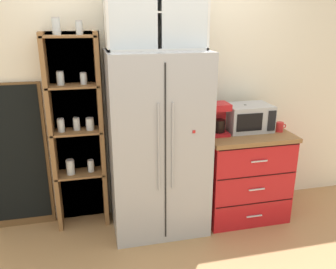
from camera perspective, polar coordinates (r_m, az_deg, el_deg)
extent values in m
plane|color=tan|center=(3.63, -1.49, -14.49)|extent=(10.72, 10.72, 0.00)
cube|color=silver|center=(3.51, -3.03, 6.96)|extent=(5.02, 0.10, 2.55)
cube|color=#ADAFB5|center=(3.27, -1.71, -1.55)|extent=(0.88, 0.65, 1.71)
cube|color=black|center=(2.97, -0.41, -3.67)|extent=(0.01, 0.01, 1.57)
cylinder|color=#ADAFB5|center=(2.91, -1.52, -2.29)|extent=(0.02, 0.02, 0.77)
cylinder|color=#ADAFB5|center=(2.94, 0.77, -2.10)|extent=(0.02, 0.02, 0.77)
cube|color=red|center=(2.96, 4.24, 0.45)|extent=(0.02, 0.01, 0.02)
cube|color=brown|center=(3.51, -14.55, 0.59)|extent=(0.53, 0.04, 1.86)
cube|color=olive|center=(3.39, -18.34, -0.38)|extent=(0.04, 0.24, 1.86)
cube|color=olive|center=(3.38, -10.78, 0.17)|extent=(0.04, 0.24, 1.86)
cube|color=olive|center=(3.52, -14.05, -6.17)|extent=(0.47, 0.24, 0.02)
cylinder|color=silver|center=(3.48, -15.58, -5.19)|extent=(0.08, 0.08, 0.13)
cylinder|color=#CCB78C|center=(3.49, -15.55, -5.49)|extent=(0.07, 0.07, 0.09)
cylinder|color=#B2B2B7|center=(3.46, -15.69, -4.09)|extent=(0.07, 0.07, 0.01)
cylinder|color=silver|center=(3.50, -12.43, -5.05)|extent=(0.06, 0.06, 0.11)
cylinder|color=#382316|center=(3.51, -12.42, -5.29)|extent=(0.05, 0.05, 0.07)
cylinder|color=#B2B2B7|center=(3.48, -12.50, -4.15)|extent=(0.06, 0.06, 0.01)
cube|color=olive|center=(3.37, -14.61, 0.47)|extent=(0.47, 0.24, 0.02)
cylinder|color=silver|center=(3.35, -17.01, 1.36)|extent=(0.07, 0.07, 0.11)
cylinder|color=#2D2D2D|center=(3.36, -16.99, 1.09)|extent=(0.06, 0.06, 0.08)
cylinder|color=#B2B2B7|center=(3.34, -17.11, 2.40)|extent=(0.06, 0.06, 0.01)
cylinder|color=silver|center=(3.37, -14.63, 1.59)|extent=(0.06, 0.06, 0.11)
cylinder|color=beige|center=(3.37, -14.61, 1.33)|extent=(0.05, 0.05, 0.07)
cylinder|color=#B2B2B7|center=(3.35, -14.72, 2.57)|extent=(0.06, 0.06, 0.01)
cylinder|color=silver|center=(3.34, -12.58, 1.60)|extent=(0.07, 0.07, 0.11)
cylinder|color=#E0C67F|center=(3.35, -12.56, 1.34)|extent=(0.06, 0.06, 0.07)
cylinder|color=#B2B2B7|center=(3.33, -12.65, 2.57)|extent=(0.07, 0.07, 0.01)
cube|color=olive|center=(3.27, -15.22, 7.63)|extent=(0.47, 0.24, 0.02)
cylinder|color=silver|center=(3.28, -17.11, 8.64)|extent=(0.07, 0.07, 0.11)
cylinder|color=brown|center=(3.28, -17.09, 8.36)|extent=(0.06, 0.06, 0.07)
cylinder|color=#B2B2B7|center=(3.27, -17.21, 9.69)|extent=(0.06, 0.06, 0.01)
cylinder|color=silver|center=(3.27, -13.57, 8.77)|extent=(0.06, 0.06, 0.09)
cylinder|color=white|center=(3.27, -13.55, 8.52)|extent=(0.05, 0.05, 0.06)
cylinder|color=#B2B2B7|center=(3.26, -13.64, 9.68)|extent=(0.06, 0.06, 0.01)
cube|color=olive|center=(3.22, -15.88, 15.13)|extent=(0.47, 0.24, 0.02)
cylinder|color=silver|center=(3.24, -17.73, 16.35)|extent=(0.07, 0.07, 0.14)
cylinder|color=white|center=(3.24, -17.70, 15.99)|extent=(0.06, 0.06, 0.09)
cylinder|color=#B2B2B7|center=(3.24, -17.87, 17.64)|extent=(0.07, 0.07, 0.01)
cylinder|color=silver|center=(3.23, -14.24, 16.41)|extent=(0.06, 0.06, 0.11)
cylinder|color=#B77A38|center=(3.23, -14.21, 16.11)|extent=(0.05, 0.05, 0.07)
cylinder|color=#B2B2B7|center=(3.23, -14.32, 17.48)|extent=(0.06, 0.06, 0.01)
cube|color=red|center=(3.71, 11.99, -6.50)|extent=(0.82, 0.62, 0.86)
cube|color=olive|center=(3.55, 12.47, 0.14)|extent=(0.85, 0.65, 0.04)
cube|color=black|center=(3.53, 13.98, -10.85)|extent=(0.80, 0.00, 0.01)
cube|color=silver|center=(3.59, 13.88, -12.76)|extent=(0.16, 0.01, 0.01)
cube|color=black|center=(3.40, 14.35, -6.60)|extent=(0.80, 0.00, 0.01)
cube|color=silver|center=(3.45, 14.25, -8.66)|extent=(0.16, 0.01, 0.01)
cube|color=black|center=(3.29, 14.75, -2.05)|extent=(0.80, 0.00, 0.01)
cube|color=silver|center=(3.33, 14.64, -4.24)|extent=(0.16, 0.01, 0.01)
cube|color=#ADAFB5|center=(3.56, 12.86, 2.73)|extent=(0.44, 0.32, 0.26)
cube|color=black|center=(3.40, 13.14, 1.93)|extent=(0.26, 0.01, 0.17)
cube|color=black|center=(3.50, 16.53, 2.15)|extent=(0.08, 0.01, 0.20)
cube|color=red|center=(3.40, 8.21, 0.24)|extent=(0.17, 0.20, 0.03)
cube|color=red|center=(3.43, 7.89, 2.74)|extent=(0.17, 0.06, 0.30)
cube|color=red|center=(3.33, 8.42, 4.58)|extent=(0.17, 0.20, 0.06)
cylinder|color=black|center=(3.37, 8.33, 1.40)|extent=(0.11, 0.11, 0.12)
cylinder|color=red|center=(3.62, 17.70, 1.18)|extent=(0.07, 0.07, 0.10)
torus|color=red|center=(3.64, 18.35, 1.30)|extent=(0.05, 0.01, 0.05)
cylinder|color=silver|center=(3.52, 12.59, 1.17)|extent=(0.07, 0.07, 0.10)
torus|color=silver|center=(3.54, 13.29, 1.29)|extent=(0.05, 0.01, 0.05)
cylinder|color=navy|center=(3.56, 12.25, 2.06)|extent=(0.07, 0.07, 0.18)
cone|color=navy|center=(3.53, 12.36, 3.54)|extent=(0.07, 0.07, 0.04)
cylinder|color=navy|center=(3.52, 12.39, 4.01)|extent=(0.03, 0.03, 0.07)
cylinder|color=black|center=(3.51, 12.43, 4.64)|extent=(0.03, 0.03, 0.01)
cylinder|color=#285B33|center=(3.59, 11.98, 2.16)|extent=(0.06, 0.06, 0.17)
cone|color=#285B33|center=(3.57, 12.07, 3.55)|extent=(0.06, 0.06, 0.04)
cylinder|color=#285B33|center=(3.56, 12.11, 4.01)|extent=(0.02, 0.02, 0.07)
cylinder|color=black|center=(3.55, 12.15, 4.64)|extent=(0.02, 0.02, 0.01)
cube|color=silver|center=(3.23, -2.56, 19.21)|extent=(0.85, 0.02, 0.61)
cube|color=silver|center=(3.10, -1.94, 13.79)|extent=(0.85, 0.32, 0.02)
cube|color=silver|center=(3.03, -10.12, 19.01)|extent=(0.02, 0.32, 0.61)
cube|color=silver|center=(3.20, 5.70, 19.15)|extent=(0.02, 0.32, 0.61)
cube|color=silver|center=(3.09, -2.00, 19.25)|extent=(0.82, 0.30, 0.02)
cube|color=silver|center=(2.90, -5.70, 19.23)|extent=(0.39, 0.01, 0.57)
cube|color=silver|center=(2.99, 2.83, 19.27)|extent=(0.39, 0.01, 0.57)
cylinder|color=silver|center=(3.05, -7.56, 13.80)|extent=(0.05, 0.05, 0.00)
cylinder|color=silver|center=(3.05, -7.59, 14.42)|extent=(0.01, 0.01, 0.07)
cone|color=silver|center=(3.05, -7.64, 15.54)|extent=(0.06, 0.06, 0.05)
cylinder|color=silver|center=(3.17, 3.47, 14.09)|extent=(0.05, 0.05, 0.00)
cylinder|color=silver|center=(3.17, 3.48, 14.69)|extent=(0.01, 0.01, 0.07)
cone|color=silver|center=(3.16, 3.50, 15.77)|extent=(0.06, 0.06, 0.05)
cylinder|color=white|center=(3.05, -6.99, 19.91)|extent=(0.06, 0.06, 0.07)
cylinder|color=white|center=(3.15, 2.81, 19.96)|extent=(0.06, 0.06, 0.07)
cube|color=brown|center=(3.61, -23.57, -3.55)|extent=(0.60, 0.04, 1.43)
cube|color=black|center=(3.58, -23.68, -3.22)|extent=(0.54, 0.01, 1.33)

